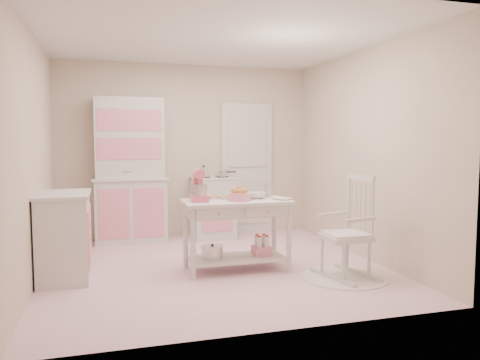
{
  "coord_description": "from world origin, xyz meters",
  "views": [
    {
      "loc": [
        -1.18,
        -5.19,
        1.48
      ],
      "look_at": [
        0.4,
        0.33,
        0.98
      ],
      "focal_mm": 35.0,
      "sensor_mm": 36.0,
      "label": 1
    }
  ],
  "objects_px": {
    "stove": "(213,207)",
    "work_table": "(237,235)",
    "hutch": "(130,170)",
    "stand_mixer": "(199,186)",
    "bread_basket": "(239,197)",
    "base_cabinet": "(64,236)",
    "rocking_chair": "(346,227)"
  },
  "relations": [
    {
      "from": "stove",
      "to": "work_table",
      "type": "bearing_deg",
      "value": -94.19
    },
    {
      "from": "hutch",
      "to": "stove",
      "type": "height_order",
      "value": "hutch"
    },
    {
      "from": "stand_mixer",
      "to": "bread_basket",
      "type": "height_order",
      "value": "stand_mixer"
    },
    {
      "from": "hutch",
      "to": "base_cabinet",
      "type": "relative_size",
      "value": 2.26
    },
    {
      "from": "rocking_chair",
      "to": "stand_mixer",
      "type": "xyz_separation_m",
      "value": [
        -1.46,
        0.62,
        0.42
      ]
    },
    {
      "from": "rocking_chair",
      "to": "work_table",
      "type": "relative_size",
      "value": 0.92
    },
    {
      "from": "hutch",
      "to": "stand_mixer",
      "type": "xyz_separation_m",
      "value": [
        0.65,
        -1.81,
        -0.07
      ]
    },
    {
      "from": "work_table",
      "to": "bread_basket",
      "type": "bearing_deg",
      "value": -68.2
    },
    {
      "from": "stove",
      "to": "base_cabinet",
      "type": "height_order",
      "value": "same"
    },
    {
      "from": "stand_mixer",
      "to": "stove",
      "type": "bearing_deg",
      "value": 75.53
    },
    {
      "from": "rocking_chair",
      "to": "base_cabinet",
      "type": "bearing_deg",
      "value": 151.29
    },
    {
      "from": "stove",
      "to": "bread_basket",
      "type": "bearing_deg",
      "value": -93.46
    },
    {
      "from": "stove",
      "to": "base_cabinet",
      "type": "bearing_deg",
      "value": -141.0
    },
    {
      "from": "hutch",
      "to": "bread_basket",
      "type": "xyz_separation_m",
      "value": [
        1.09,
        -1.88,
        -0.19
      ]
    },
    {
      "from": "work_table",
      "to": "bread_basket",
      "type": "relative_size",
      "value": 4.8
    },
    {
      "from": "base_cabinet",
      "to": "bread_basket",
      "type": "height_order",
      "value": "base_cabinet"
    },
    {
      "from": "base_cabinet",
      "to": "bread_basket",
      "type": "relative_size",
      "value": 3.68
    },
    {
      "from": "rocking_chair",
      "to": "stand_mixer",
      "type": "relative_size",
      "value": 3.24
    },
    {
      "from": "stove",
      "to": "bread_basket",
      "type": "distance_m",
      "value": 1.88
    },
    {
      "from": "hutch",
      "to": "bread_basket",
      "type": "height_order",
      "value": "hutch"
    },
    {
      "from": "base_cabinet",
      "to": "work_table",
      "type": "relative_size",
      "value": 0.77
    },
    {
      "from": "hutch",
      "to": "base_cabinet",
      "type": "height_order",
      "value": "hutch"
    },
    {
      "from": "hutch",
      "to": "base_cabinet",
      "type": "distance_m",
      "value": 1.91
    },
    {
      "from": "work_table",
      "to": "stove",
      "type": "bearing_deg",
      "value": 85.81
    },
    {
      "from": "stove",
      "to": "rocking_chair",
      "type": "distance_m",
      "value": 2.55
    },
    {
      "from": "stove",
      "to": "stand_mixer",
      "type": "xyz_separation_m",
      "value": [
        -0.55,
        -1.76,
        0.51
      ]
    },
    {
      "from": "bread_basket",
      "to": "stove",
      "type": "bearing_deg",
      "value": 86.54
    },
    {
      "from": "stand_mixer",
      "to": "rocking_chair",
      "type": "bearing_deg",
      "value": -20.09
    },
    {
      "from": "hutch",
      "to": "stove",
      "type": "relative_size",
      "value": 2.26
    },
    {
      "from": "hutch",
      "to": "stove",
      "type": "bearing_deg",
      "value": -2.39
    },
    {
      "from": "work_table",
      "to": "stand_mixer",
      "type": "relative_size",
      "value": 3.53
    },
    {
      "from": "stand_mixer",
      "to": "hutch",
      "type": "bearing_deg",
      "value": 112.56
    }
  ]
}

